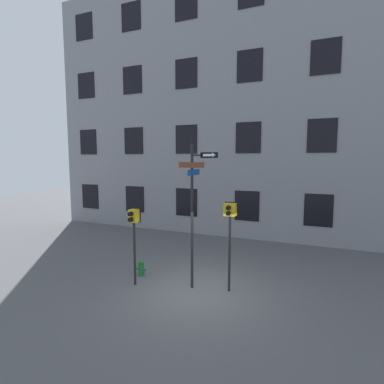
% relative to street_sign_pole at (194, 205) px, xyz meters
% --- Properties ---
extents(ground_plane, '(60.00, 60.00, 0.00)m').
position_rel_street_sign_pole_xyz_m(ground_plane, '(0.23, -0.25, -2.74)').
color(ground_plane, '#515154').
extents(building_facade, '(24.00, 0.63, 13.99)m').
position_rel_street_sign_pole_xyz_m(building_facade, '(0.23, 6.93, 4.25)').
color(building_facade, gray).
rests_on(building_facade, ground_plane).
extents(street_sign_pole, '(1.28, 0.94, 4.64)m').
position_rel_street_sign_pole_xyz_m(street_sign_pole, '(0.00, 0.00, 0.00)').
color(street_sign_pole, black).
rests_on(street_sign_pole, ground_plane).
extents(pedestrian_signal_left, '(0.34, 0.40, 2.57)m').
position_rel_street_sign_pole_xyz_m(pedestrian_signal_left, '(-1.90, -0.54, -0.74)').
color(pedestrian_signal_left, black).
rests_on(pedestrian_signal_left, ground_plane).
extents(pedestrian_signal_right, '(0.41, 0.40, 2.84)m').
position_rel_street_sign_pole_xyz_m(pedestrian_signal_right, '(1.12, 0.22, -0.49)').
color(pedestrian_signal_right, black).
rests_on(pedestrian_signal_right, ground_plane).
extents(fire_hydrant, '(0.38, 0.22, 0.58)m').
position_rel_street_sign_pole_xyz_m(fire_hydrant, '(-2.14, 0.22, -2.46)').
color(fire_hydrant, '#196028').
rests_on(fire_hydrant, ground_plane).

